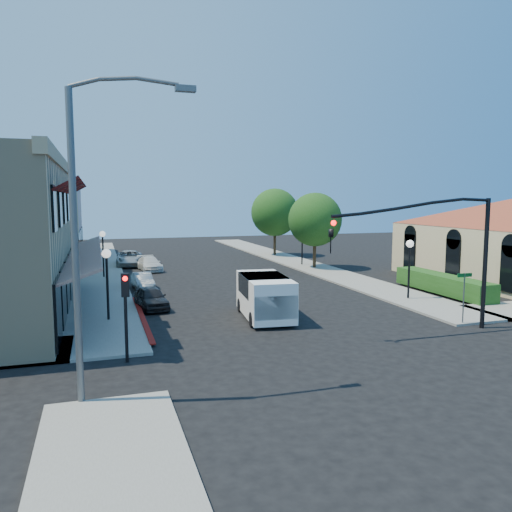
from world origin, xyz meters
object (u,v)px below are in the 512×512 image
object	(u,v)px
secondary_signal	(125,301)
cobra_streetlight	(87,224)
signal_mast_arm	(447,242)
white_van	(265,294)
street_name_sign	(464,290)
parked_car_d	(129,258)
lamppost_right_far	(302,235)
lamppost_left_far	(103,242)
parked_car_b	(143,281)
parked_car_a	(151,298)
street_tree_b	(275,212)
lamppost_right_near	(410,254)
lamppost_left_near	(107,266)
street_tree_a	(315,220)
parked_car_c	(150,264)

from	to	relation	value
secondary_signal	cobra_streetlight	world-z (taller)	cobra_streetlight
signal_mast_arm	white_van	distance (m)	8.86
cobra_streetlight	street_name_sign	xyz separation A→B (m)	(16.65, 4.20, -3.57)
parked_car_d	street_name_sign	bearing A→B (deg)	-59.57
street_name_sign	lamppost_right_far	world-z (taller)	lamppost_right_far
lamppost_left_far	parked_car_b	size ratio (longest dim) A/B	1.09
parked_car_a	parked_car_d	bearing A→B (deg)	83.18
street_tree_b	parked_car_a	distance (m)	26.63
street_name_sign	parked_car_b	bearing A→B (deg)	133.69
street_tree_b	lamppost_right_far	xyz separation A→B (m)	(-0.30, -8.00, -1.81)
lamppost_right_far	parked_car_b	world-z (taller)	lamppost_right_far
white_van	signal_mast_arm	bearing A→B (deg)	-35.15
street_tree_b	white_van	distance (m)	27.68
street_tree_b	white_van	world-z (taller)	street_tree_b
white_van	parked_car_a	xyz separation A→B (m)	(-5.19, 4.03, -0.63)
street_tree_b	signal_mast_arm	xyz separation A→B (m)	(-2.94, -30.50, -0.46)
lamppost_right_near	parked_car_d	size ratio (longest dim) A/B	0.73
lamppost_left_near	parked_car_b	distance (m)	9.05
secondary_signal	lamppost_right_far	bearing A→B (deg)	53.86
street_tree_a	parked_car_b	xyz separation A→B (m)	(-14.92, -5.54, -3.65)
lamppost_left_near	parked_car_b	xyz separation A→B (m)	(2.38, 8.46, -2.19)
signal_mast_arm	white_van	size ratio (longest dim) A/B	1.60
signal_mast_arm	cobra_streetlight	xyz separation A→B (m)	(-15.01, -3.50, 1.18)
lamppost_left_far	secondary_signal	bearing A→B (deg)	-88.61
street_name_sign	parked_car_c	distance (m)	25.93
lamppost_right_far	parked_car_c	size ratio (longest dim) A/B	0.90
lamppost_right_far	parked_car_d	world-z (taller)	lamppost_right_far
lamppost_right_near	lamppost_right_far	xyz separation A→B (m)	(0.00, 16.00, 0.00)
street_tree_b	cobra_streetlight	xyz separation A→B (m)	(-17.95, -34.00, 0.72)
signal_mast_arm	cobra_streetlight	bearing A→B (deg)	-166.89
street_tree_b	signal_mast_arm	bearing A→B (deg)	-95.51
street_tree_a	lamppost_left_far	distance (m)	17.36
signal_mast_arm	lamppost_right_far	distance (m)	22.70
street_tree_a	parked_car_b	world-z (taller)	street_tree_a
secondary_signal	lamppost_right_near	world-z (taller)	lamppost_right_near
lamppost_right_near	white_van	size ratio (longest dim) A/B	0.71
street_tree_b	lamppost_left_near	xyz separation A→B (m)	(-17.30, -24.00, -1.81)
secondary_signal	parked_car_c	distance (m)	23.87
street_tree_b	lamppost_left_near	size ratio (longest dim) A/B	1.97
lamppost_right_far	street_name_sign	bearing A→B (deg)	-92.63
street_tree_a	lamppost_left_far	bearing A→B (deg)	180.00
cobra_streetlight	signal_mast_arm	bearing A→B (deg)	13.11
white_van	parked_car_d	distance (m)	22.96
cobra_streetlight	parked_car_b	distance (m)	19.29
street_name_sign	lamppost_left_far	bearing A→B (deg)	128.94
street_tree_a	lamppost_left_far	xyz separation A→B (m)	(-17.30, 0.00, -1.46)
street_tree_a	lamppost_right_near	size ratio (longest dim) A/B	1.82
white_van	street_tree_b	bearing A→B (deg)	69.10
street_tree_b	parked_car_c	bearing A→B (deg)	-152.76
lamppost_left_near	parked_car_a	world-z (taller)	lamppost_left_near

